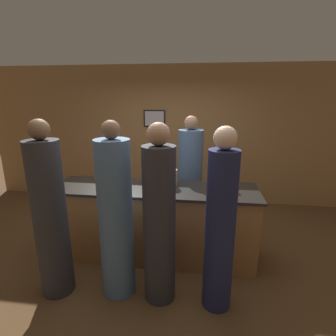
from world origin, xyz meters
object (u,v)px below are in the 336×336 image
(bartender, at_px, (190,180))
(guest_1, at_px, (220,228))
(ice_bucket, at_px, (171,177))
(guest_0, at_px, (116,218))
(guest_3, at_px, (159,222))
(wine_bottle_0, at_px, (148,176))
(guest_2, at_px, (50,217))

(bartender, height_order, guest_1, guest_1)
(guest_1, bearing_deg, bartender, 103.22)
(ice_bucket, bearing_deg, guest_1, -57.62)
(bartender, relative_size, ice_bucket, 8.76)
(guest_0, bearing_deg, guest_3, -3.81)
(guest_3, distance_m, ice_bucket, 0.95)
(bartender, bearing_deg, guest_0, 65.37)
(guest_1, bearing_deg, guest_3, 176.74)
(guest_0, xyz_separation_m, wine_bottle_0, (0.17, 0.90, 0.21))
(guest_1, distance_m, ice_bucket, 1.16)
(wine_bottle_0, bearing_deg, guest_1, -45.78)
(guest_2, bearing_deg, guest_0, 7.02)
(bartender, height_order, guest_0, guest_0)
(guest_1, xyz_separation_m, guest_2, (-1.82, -0.02, 0.01))
(bartender, relative_size, guest_1, 0.98)
(bartender, bearing_deg, guest_2, 49.28)
(guest_0, relative_size, ice_bucket, 9.07)
(bartender, bearing_deg, guest_1, 103.22)
(guest_0, height_order, guest_3, guest_0)
(bartender, xyz_separation_m, guest_2, (-1.43, -1.66, 0.05))
(guest_0, relative_size, guest_2, 0.99)
(guest_1, relative_size, guest_3, 0.99)
(guest_1, relative_size, wine_bottle_0, 6.54)
(guest_0, height_order, ice_bucket, guest_0)
(guest_0, xyz_separation_m, ice_bucket, (0.50, 0.90, 0.21))
(guest_2, relative_size, wine_bottle_0, 6.69)
(guest_0, distance_m, guest_1, 1.11)
(guest_2, distance_m, wine_bottle_0, 1.33)
(guest_2, bearing_deg, guest_1, 0.61)
(bartender, height_order, wine_bottle_0, bartender)
(guest_1, height_order, guest_2, guest_2)
(guest_2, xyz_separation_m, wine_bottle_0, (0.87, 0.99, 0.20))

